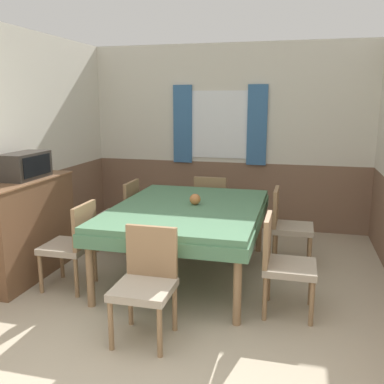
{
  "coord_description": "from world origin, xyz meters",
  "views": [
    {
      "loc": [
        1.01,
        -2.03,
        1.82
      ],
      "look_at": [
        -0.05,
        2.12,
        0.9
      ],
      "focal_mm": 40.0,
      "sensor_mm": 36.0,
      "label": 1
    }
  ],
  "objects_px": {
    "chair_head_near": "(146,280)",
    "vase": "(195,199)",
    "tv": "(25,166)",
    "chair_right_far": "(287,223)",
    "sideboard": "(25,228)",
    "chair_left_far": "(122,212)",
    "chair_left_near": "(73,242)",
    "chair_head_window": "(212,205)",
    "chair_right_near": "(282,261)",
    "dining_table": "(188,215)"
  },
  "relations": [
    {
      "from": "chair_head_window",
      "to": "sideboard",
      "type": "xyz_separation_m",
      "value": [
        -1.65,
        -1.69,
        0.05
      ]
    },
    {
      "from": "chair_left_near",
      "to": "vase",
      "type": "relative_size",
      "value": 7.42
    },
    {
      "from": "chair_right_near",
      "to": "vase",
      "type": "bearing_deg",
      "value": -125.41
    },
    {
      "from": "tv",
      "to": "chair_right_far",
      "type": "bearing_deg",
      "value": 19.9
    },
    {
      "from": "chair_right_far",
      "to": "sideboard",
      "type": "xyz_separation_m",
      "value": [
        -2.65,
        -1.03,
        0.05
      ]
    },
    {
      "from": "chair_right_far",
      "to": "chair_head_near",
      "type": "bearing_deg",
      "value": -28.42
    },
    {
      "from": "chair_right_near",
      "to": "vase",
      "type": "height_order",
      "value": "vase"
    },
    {
      "from": "chair_left_far",
      "to": "tv",
      "type": "xyz_separation_m",
      "value": [
        -0.63,
        -0.95,
        0.7
      ]
    },
    {
      "from": "chair_right_far",
      "to": "vase",
      "type": "distance_m",
      "value": 1.13
    },
    {
      "from": "chair_left_far",
      "to": "chair_head_near",
      "type": "relative_size",
      "value": 1.0
    },
    {
      "from": "chair_head_near",
      "to": "tv",
      "type": "distance_m",
      "value": 1.99
    },
    {
      "from": "chair_left_far",
      "to": "dining_table",
      "type": "bearing_deg",
      "value": -120.7
    },
    {
      "from": "chair_left_far",
      "to": "sideboard",
      "type": "relative_size",
      "value": 0.68
    },
    {
      "from": "chair_right_near",
      "to": "chair_head_near",
      "type": "relative_size",
      "value": 1.0
    },
    {
      "from": "chair_head_window",
      "to": "sideboard",
      "type": "distance_m",
      "value": 2.36
    },
    {
      "from": "sideboard",
      "to": "dining_table",
      "type": "bearing_deg",
      "value": 14.76
    },
    {
      "from": "chair_left_near",
      "to": "sideboard",
      "type": "height_order",
      "value": "sideboard"
    },
    {
      "from": "chair_head_near",
      "to": "vase",
      "type": "xyz_separation_m",
      "value": [
        0.06,
        1.33,
        0.34
      ]
    },
    {
      "from": "chair_right_near",
      "to": "chair_left_near",
      "type": "relative_size",
      "value": 1.0
    },
    {
      "from": "chair_left_far",
      "to": "chair_right_far",
      "type": "height_order",
      "value": "same"
    },
    {
      "from": "chair_right_near",
      "to": "chair_head_near",
      "type": "bearing_deg",
      "value": -56.58
    },
    {
      "from": "chair_head_window",
      "to": "sideboard",
      "type": "relative_size",
      "value": 0.68
    },
    {
      "from": "chair_right_far",
      "to": "tv",
      "type": "distance_m",
      "value": 2.89
    },
    {
      "from": "tv",
      "to": "vase",
      "type": "bearing_deg",
      "value": 14.39
    },
    {
      "from": "chair_head_near",
      "to": "sideboard",
      "type": "bearing_deg",
      "value": -26.47
    },
    {
      "from": "chair_head_window",
      "to": "tv",
      "type": "xyz_separation_m",
      "value": [
        -1.63,
        -1.61,
        0.7
      ]
    },
    {
      "from": "chair_right_far",
      "to": "tv",
      "type": "bearing_deg",
      "value": -70.1
    },
    {
      "from": "chair_head_window",
      "to": "sideboard",
      "type": "height_order",
      "value": "sideboard"
    },
    {
      "from": "chair_left_near",
      "to": "tv",
      "type": "relative_size",
      "value": 1.55
    },
    {
      "from": "chair_head_near",
      "to": "chair_left_far",
      "type": "bearing_deg",
      "value": -61.58
    },
    {
      "from": "chair_right_far",
      "to": "sideboard",
      "type": "distance_m",
      "value": 2.84
    },
    {
      "from": "chair_head_near",
      "to": "chair_head_window",
      "type": "xyz_separation_m",
      "value": [
        0.0,
        2.51,
        0.0
      ]
    },
    {
      "from": "chair_right_far",
      "to": "vase",
      "type": "bearing_deg",
      "value": -61.11
    },
    {
      "from": "chair_left_near",
      "to": "chair_head_window",
      "type": "bearing_deg",
      "value": -28.42
    },
    {
      "from": "chair_right_near",
      "to": "sideboard",
      "type": "height_order",
      "value": "sideboard"
    },
    {
      "from": "chair_right_near",
      "to": "tv",
      "type": "distance_m",
      "value": 2.74
    },
    {
      "from": "chair_left_far",
      "to": "vase",
      "type": "distance_m",
      "value": 1.23
    },
    {
      "from": "dining_table",
      "to": "chair_head_window",
      "type": "relative_size",
      "value": 2.34
    },
    {
      "from": "chair_head_near",
      "to": "chair_right_far",
      "type": "relative_size",
      "value": 1.0
    },
    {
      "from": "chair_right_far",
      "to": "sideboard",
      "type": "height_order",
      "value": "sideboard"
    },
    {
      "from": "chair_left_near",
      "to": "tv",
      "type": "xyz_separation_m",
      "value": [
        -0.63,
        0.23,
        0.7
      ]
    },
    {
      "from": "chair_right_near",
      "to": "chair_left_far",
      "type": "xyz_separation_m",
      "value": [
        -2.0,
        1.19,
        0.0
      ]
    },
    {
      "from": "chair_head_near",
      "to": "vase",
      "type": "bearing_deg",
      "value": -92.57
    },
    {
      "from": "dining_table",
      "to": "vase",
      "type": "bearing_deg",
      "value": 51.53
    },
    {
      "from": "sideboard",
      "to": "chair_left_near",
      "type": "bearing_deg",
      "value": -13.88
    },
    {
      "from": "vase",
      "to": "tv",
      "type": "bearing_deg",
      "value": -165.61
    },
    {
      "from": "chair_head_near",
      "to": "chair_left_near",
      "type": "relative_size",
      "value": 1.0
    },
    {
      "from": "chair_left_far",
      "to": "chair_right_far",
      "type": "bearing_deg",
      "value": -90.0
    },
    {
      "from": "chair_head_window",
      "to": "tv",
      "type": "height_order",
      "value": "tv"
    },
    {
      "from": "chair_left_far",
      "to": "chair_head_window",
      "type": "distance_m",
      "value": 1.2
    }
  ]
}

